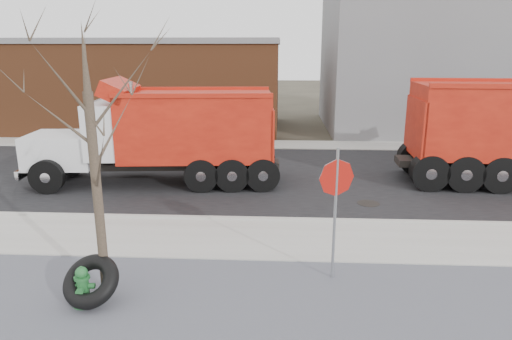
# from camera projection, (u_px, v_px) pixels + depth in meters

# --- Properties ---
(ground) EXTENTS (120.00, 120.00, 0.00)m
(ground) POSITION_uv_depth(u_px,v_px,m) (271.00, 244.00, 11.39)
(ground) COLOR #383328
(ground) RESTS_ON ground
(gravel_verge) EXTENTS (60.00, 5.00, 0.03)m
(gravel_verge) POSITION_uv_depth(u_px,v_px,m) (266.00, 326.00, 8.01)
(gravel_verge) COLOR slate
(gravel_verge) RESTS_ON ground
(sidewalk) EXTENTS (60.00, 2.50, 0.06)m
(sidewalk) POSITION_uv_depth(u_px,v_px,m) (271.00, 239.00, 11.62)
(sidewalk) COLOR #9E9B93
(sidewalk) RESTS_ON ground
(curb) EXTENTS (60.00, 0.15, 0.11)m
(curb) POSITION_uv_depth(u_px,v_px,m) (272.00, 220.00, 12.87)
(curb) COLOR #9E9B93
(curb) RESTS_ON ground
(road) EXTENTS (60.00, 9.40, 0.02)m
(road) POSITION_uv_depth(u_px,v_px,m) (275.00, 176.00, 17.47)
(road) COLOR black
(road) RESTS_ON ground
(far_sidewalk) EXTENTS (60.00, 2.00, 0.06)m
(far_sidewalk) POSITION_uv_depth(u_px,v_px,m) (276.00, 145.00, 22.96)
(far_sidewalk) COLOR #9E9B93
(far_sidewalk) RESTS_ON ground
(building_grey) EXTENTS (12.00, 10.00, 8.00)m
(building_grey) POSITION_uv_depth(u_px,v_px,m) (429.00, 61.00, 27.25)
(building_grey) COLOR slate
(building_grey) RESTS_ON ground
(building_brick) EXTENTS (20.20, 8.20, 5.30)m
(building_brick) POSITION_uv_depth(u_px,v_px,m) (113.00, 84.00, 27.62)
(building_brick) COLOR brown
(building_brick) RESTS_ON ground
(bare_tree) EXTENTS (3.20, 3.20, 5.20)m
(bare_tree) POSITION_uv_depth(u_px,v_px,m) (91.00, 131.00, 8.20)
(bare_tree) COLOR #382D23
(bare_tree) RESTS_ON ground
(fire_hydrant) EXTENTS (0.46, 0.45, 0.81)m
(fire_hydrant) POSITION_uv_depth(u_px,v_px,m) (83.00, 288.00, 8.58)
(fire_hydrant) COLOR #25622D
(fire_hydrant) RESTS_ON ground
(truck_tire) EXTENTS (1.24, 1.18, 0.94)m
(truck_tire) POSITION_uv_depth(u_px,v_px,m) (91.00, 281.00, 8.61)
(truck_tire) COLOR black
(truck_tire) RESTS_ON ground
(stop_sign) EXTENTS (0.73, 0.31, 2.84)m
(stop_sign) POSITION_uv_depth(u_px,v_px,m) (336.00, 192.00, 9.19)
(stop_sign) COLOR gray
(stop_sign) RESTS_ON ground
(dump_truck_red_b) EXTENTS (8.86, 3.20, 3.69)m
(dump_truck_red_b) POSITION_uv_depth(u_px,v_px,m) (164.00, 132.00, 16.04)
(dump_truck_red_b) COLOR black
(dump_truck_red_b) RESTS_ON ground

